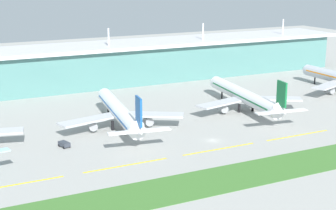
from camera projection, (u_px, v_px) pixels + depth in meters
ground_plane at (213, 141)px, 188.55m from camera, size 600.00×600.00×0.00m
terminal_building at (106, 64)px, 279.34m from camera, size 288.00×34.00×30.13m
airliner_near_middle at (120, 112)px, 201.61m from camera, size 48.17×67.26×18.90m
airliner_far_middle at (245, 96)px, 226.71m from camera, size 48.25×69.43×18.90m
taxiway_stripe_west at (15, 185)px, 149.76m from camera, size 28.00×0.70×0.04m
taxiway_stripe_mid_west at (126, 165)px, 164.67m from camera, size 28.00×0.70×0.04m
taxiway_stripe_centre at (219, 149)px, 179.57m from camera, size 28.00×0.70×0.04m
taxiway_stripe_mid_east at (298, 135)px, 194.48m from camera, size 28.00×0.70×0.04m
grass_verge at (268, 170)px, 160.91m from camera, size 300.00×18.00×0.10m
pushback_tug at (64, 144)px, 181.34m from camera, size 3.45×4.87×1.85m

